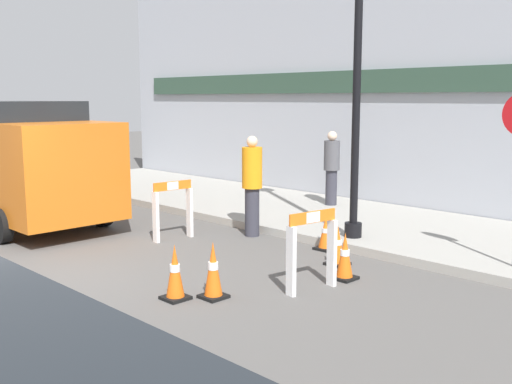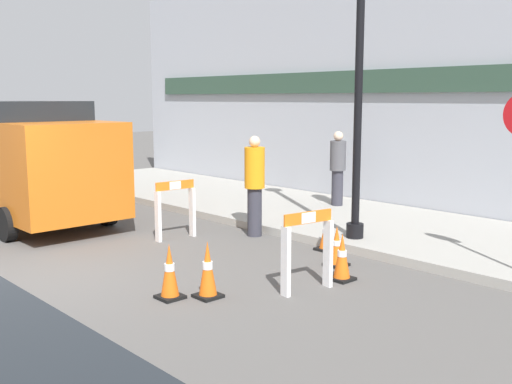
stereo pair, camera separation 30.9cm
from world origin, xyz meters
name	(u,v)px [view 2 (the right image)]	position (x,y,z in m)	size (l,w,h in m)	color
ground_plane	(12,283)	(0.00, 0.00, 0.00)	(60.00, 60.00, 0.00)	#565451
sidewalk_slab	(323,215)	(0.00, 6.32, 0.07)	(18.00, 3.65, 0.14)	#9E9B93
storefront_facade	(382,83)	(0.00, 8.22, 2.75)	(18.00, 0.22, 5.50)	#A3A8B2
barricade_0	(308,249)	(2.91, 2.63, 0.55)	(0.24, 0.76, 1.03)	white
barricade_1	(175,208)	(-0.59, 3.09, 0.54)	(0.20, 0.75, 1.02)	white
traffic_cone_0	(337,247)	(2.41, 3.81, 0.29)	(0.30, 0.30, 0.60)	black
traffic_cone_1	(170,272)	(1.95, 1.19, 0.33)	(0.30, 0.30, 0.69)	black
traffic_cone_2	(342,258)	(2.91, 3.32, 0.31)	(0.30, 0.30, 0.65)	black
traffic_cone_3	(326,234)	(1.72, 4.40, 0.26)	(0.30, 0.30, 0.55)	black
traffic_cone_4	(208,270)	(2.24, 1.55, 0.35)	(0.30, 0.30, 0.71)	black
person_worker	(255,183)	(0.18, 4.25, 0.96)	(0.50, 0.50, 1.78)	#33333D
person_pedestrian	(338,166)	(-0.30, 7.12, 1.00)	(0.36, 0.36, 1.60)	#33333D
work_van	(20,156)	(-4.08, 1.82, 1.30)	(5.37, 2.09, 2.38)	#D16619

